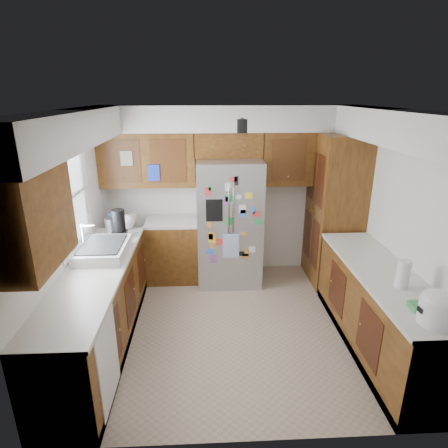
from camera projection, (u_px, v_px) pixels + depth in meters
The scene contains 12 objects.
floor at pixel (235, 325), 4.53m from camera, with size 3.60×3.60×0.00m, color tan.
room_shell at pixel (225, 170), 4.26m from camera, with size 3.64×3.24×2.52m.
left_counter_run at pixel (119, 296), 4.34m from camera, with size 1.36×3.20×0.92m.
right_counter_run at pixel (378, 313), 4.01m from camera, with size 0.63×2.25×0.92m.
pantry at pixel (334, 210), 5.32m from camera, with size 0.60×0.90×2.15m, color #42260C.
fridge at pixel (229, 222), 5.36m from camera, with size 0.90×0.79×1.80m.
bridge_cabinet at pixel (228, 144), 5.22m from camera, with size 0.96×0.34×0.35m, color #42260C.
fridge_top_items at pixel (226, 121), 5.08m from camera, with size 0.73×0.39×0.31m.
sink_assembly at pixel (103, 249), 4.22m from camera, with size 0.52×0.70×0.37m.
left_counter_clutter at pixel (120, 223), 4.87m from camera, with size 0.38×0.83×0.38m.
rice_cooker at pixel (440, 307), 2.94m from camera, with size 0.32×0.31×0.27m.
paper_towel at pixel (403, 274), 3.49m from camera, with size 0.12×0.12×0.28m, color white.
Camera 1 is at (-0.33, -3.85, 2.66)m, focal length 30.00 mm.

